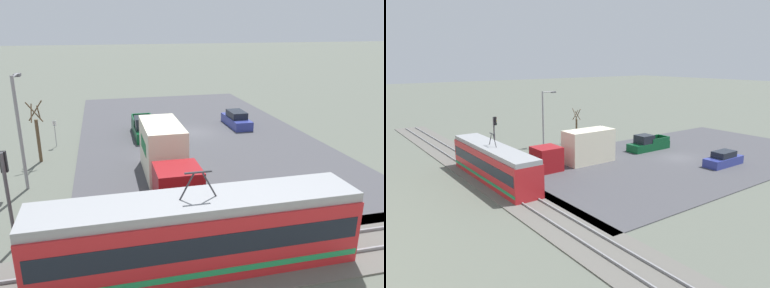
% 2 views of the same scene
% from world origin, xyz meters
% --- Properties ---
extents(ground_plane, '(320.00, 320.00, 0.00)m').
position_xyz_m(ground_plane, '(0.00, 0.00, 0.00)').
color(ground_plane, '#565B51').
extents(road_surface, '(20.41, 37.17, 0.08)m').
position_xyz_m(road_surface, '(0.00, 0.00, 0.04)').
color(road_surface, '#424247').
rests_on(road_surface, ground).
extents(rail_bed, '(75.37, 4.40, 0.22)m').
position_xyz_m(rail_bed, '(0.00, 19.88, 0.05)').
color(rail_bed, '#5B5954').
rests_on(rail_bed, ground).
extents(light_rail_tram, '(13.42, 2.58, 4.31)m').
position_xyz_m(light_rail_tram, '(4.59, 19.88, 1.62)').
color(light_rail_tram, '#B21E23').
rests_on(light_rail_tram, ground).
extents(box_truck, '(2.50, 9.18, 3.51)m').
position_xyz_m(box_truck, '(4.33, 10.52, 1.70)').
color(box_truck, maroon).
rests_on(box_truck, ground).
extents(pickup_truck, '(1.91, 5.60, 1.91)m').
position_xyz_m(pickup_truck, '(4.48, 0.05, 0.80)').
color(pickup_truck, '#0C4723').
rests_on(pickup_truck, ground).
extents(sedan_car_0, '(1.74, 4.70, 1.51)m').
position_xyz_m(sedan_car_0, '(-4.87, -1.28, 0.70)').
color(sedan_car_0, navy).
rests_on(sedan_car_0, ground).
extents(traffic_light_pole, '(0.28, 0.47, 4.60)m').
position_xyz_m(traffic_light_pole, '(12.40, 16.25, 3.02)').
color(traffic_light_pole, '#47474C').
rests_on(traffic_light_pole, ground).
extents(street_tree, '(1.09, 0.91, 4.60)m').
position_xyz_m(street_tree, '(12.80, 4.70, 2.09)').
color(street_tree, brown).
rests_on(street_tree, ground).
extents(street_lamp_near_crossing, '(0.36, 1.95, 7.05)m').
position_xyz_m(street_lamp_near_crossing, '(12.95, 9.42, 4.13)').
color(street_lamp_near_crossing, gray).
rests_on(street_lamp_near_crossing, ground).
extents(no_parking_sign, '(0.32, 0.08, 2.22)m').
position_xyz_m(no_parking_sign, '(12.04, 1.11, 1.36)').
color(no_parking_sign, gray).
rests_on(no_parking_sign, ground).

